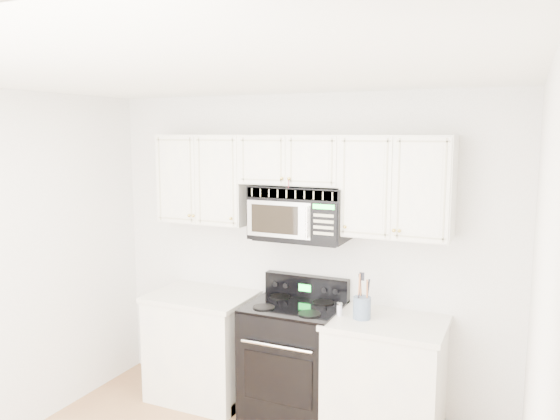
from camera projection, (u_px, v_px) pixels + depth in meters
The scene contains 9 objects.
room at pixel (182, 314), 2.98m from camera, with size 3.51×3.51×2.61m.
base_cabinet_left at pixel (203, 349), 4.73m from camera, with size 0.86×0.65×0.92m.
base_cabinet_right at pixel (385, 384), 4.08m from camera, with size 0.86×0.65×0.92m.
range at pixel (294, 359), 4.38m from camera, with size 0.73×0.66×1.11m.
upper_cabinets at pixel (295, 178), 4.32m from camera, with size 2.44×0.37×0.75m.
microwave at pixel (300, 213), 4.31m from camera, with size 0.76×0.43×0.42m.
utensil_crock at pixel (362, 307), 4.03m from camera, with size 0.13×0.13×0.35m.
shaker_salt at pixel (339, 309), 4.10m from camera, with size 0.04×0.04×0.10m.
shaker_pepper at pixel (366, 313), 4.00m from camera, with size 0.04×0.04×0.10m.
Camera 1 is at (1.67, -2.40, 2.28)m, focal length 35.00 mm.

